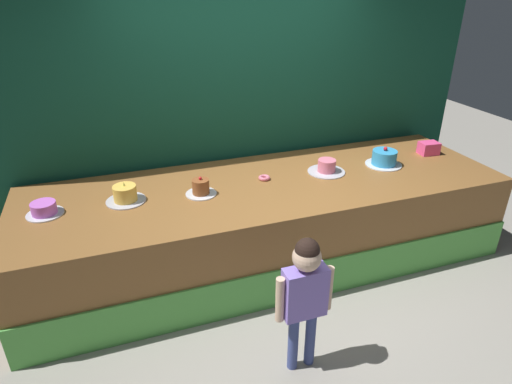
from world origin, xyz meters
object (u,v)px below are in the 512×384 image
at_px(cake_center, 201,188).
at_px(cake_far_left, 44,209).
at_px(cake_left, 125,194).
at_px(pink_box, 429,148).
at_px(cake_far_right, 384,158).
at_px(child_figure, 305,288).
at_px(donut, 264,178).
at_px(cake_right, 327,167).

bearing_deg(cake_center, cake_far_left, 177.07).
bearing_deg(cake_far_left, cake_left, 1.83).
bearing_deg(pink_box, cake_far_left, -178.86).
distance_m(cake_center, cake_far_right, 1.83).
bearing_deg(child_figure, cake_far_left, 139.90).
bearing_deg(cake_far_right, cake_center, -178.91).
distance_m(pink_box, donut, 1.83).
relative_size(cake_left, cake_right, 0.92).
relative_size(child_figure, cake_right, 2.95).
xyz_separation_m(child_figure, cake_far_right, (1.46, 1.31, 0.20)).
relative_size(donut, cake_center, 0.40).
bearing_deg(child_figure, cake_far_right, 42.01).
bearing_deg(cake_left, donut, 1.03).
xyz_separation_m(child_figure, cake_right, (0.85, 1.34, 0.18)).
height_order(cake_far_left, cake_right, cake_right).
height_order(donut, cake_left, cake_left).
relative_size(donut, cake_far_left, 0.38).
relative_size(cake_left, cake_center, 1.23).
height_order(cake_center, cake_far_right, cake_far_right).
xyz_separation_m(pink_box, cake_right, (-1.22, -0.07, -0.01)).
relative_size(cake_left, cake_far_right, 0.92).
bearing_deg(cake_left, cake_right, -0.55).
bearing_deg(cake_center, child_figure, -73.77).
xyz_separation_m(pink_box, cake_far_left, (-3.66, -0.07, -0.02)).
relative_size(pink_box, cake_right, 0.54).
height_order(pink_box, cake_left, cake_left).
distance_m(cake_far_left, cake_right, 2.44).
bearing_deg(cake_right, cake_far_left, -179.95).
bearing_deg(cake_far_right, cake_left, 178.89).
distance_m(child_figure, pink_box, 2.51).
xyz_separation_m(pink_box, donut, (-1.83, -0.03, -0.05)).
height_order(cake_center, cake_right, cake_center).
height_order(cake_right, cake_far_right, cake_far_right).
distance_m(child_figure, donut, 1.41).
distance_m(cake_far_left, cake_far_right, 3.05).
bearing_deg(pink_box, cake_center, -176.82).
bearing_deg(cake_left, cake_far_left, -178.17).
bearing_deg(cake_far_right, cake_far_left, 179.48).
bearing_deg(donut, cake_far_left, -178.70).
distance_m(donut, cake_right, 0.61).
bearing_deg(cake_right, cake_left, 179.45).
relative_size(child_figure, cake_far_left, 3.72).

